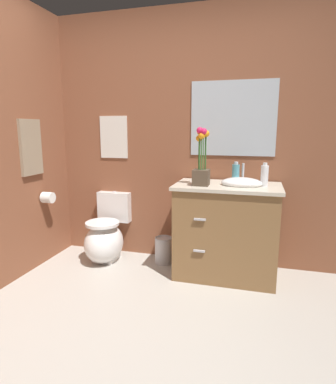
{
  "coord_description": "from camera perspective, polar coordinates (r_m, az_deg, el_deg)",
  "views": [
    {
      "loc": [
        0.73,
        -1.56,
        1.36
      ],
      "look_at": [
        -0.07,
        1.28,
        0.78
      ],
      "focal_mm": 30.33,
      "sensor_mm": 36.0,
      "label": 1
    }
  ],
  "objects": [
    {
      "name": "wall_poster",
      "position": [
        3.52,
        -9.52,
        9.48
      ],
      "size": [
        0.31,
        0.01,
        0.44
      ],
      "primitive_type": "cube",
      "color": "silver"
    },
    {
      "name": "vanity_cabinet",
      "position": [
        3.05,
        10.24,
        -6.53
      ],
      "size": [
        0.94,
        0.56,
        1.04
      ],
      "color": "brown",
      "rests_on": "ground_plane"
    },
    {
      "name": "trash_bin",
      "position": [
        3.37,
        -0.76,
        -10.15
      ],
      "size": [
        0.18,
        0.18,
        0.27
      ],
      "color": "#B7B7BC",
      "rests_on": "ground_plane"
    },
    {
      "name": "soap_bottle",
      "position": [
        3.03,
        11.81,
        3.22
      ],
      "size": [
        0.07,
        0.07,
        0.2
      ],
      "color": "teal",
      "rests_on": "vanity_cabinet"
    },
    {
      "name": "toilet",
      "position": [
        3.46,
        -10.86,
        -7.87
      ],
      "size": [
        0.38,
        0.59,
        0.69
      ],
      "color": "white",
      "rests_on": "ground_plane"
    },
    {
      "name": "ground_plane",
      "position": [
        2.19,
        -8.21,
        -27.24
      ],
      "size": [
        9.02,
        9.02,
        0.0
      ],
      "primitive_type": "plane",
      "color": "#B2ADA3"
    },
    {
      "name": "wall_mirror",
      "position": [
        3.2,
        11.35,
        12.55
      ],
      "size": [
        0.8,
        0.01,
        0.7
      ],
      "primitive_type": "cube",
      "color": "#B2BCC6"
    },
    {
      "name": "lotion_bottle",
      "position": [
        2.93,
        16.61,
        2.81
      ],
      "size": [
        0.06,
        0.06,
        0.2
      ],
      "color": "white",
      "rests_on": "vanity_cabinet"
    },
    {
      "name": "wall_back",
      "position": [
        3.27,
        6.4,
        9.15
      ],
      "size": [
        4.21,
        0.05,
        2.5
      ],
      "primitive_type": "cube",
      "color": "brown",
      "rests_on": "ground_plane"
    },
    {
      "name": "flower_vase",
      "position": [
        2.85,
        5.92,
        5.2
      ],
      "size": [
        0.14,
        0.14,
        0.51
      ],
      "color": "#4C3D2D",
      "rests_on": "vanity_cabinet"
    },
    {
      "name": "hanging_towel",
      "position": [
        3.33,
        -22.98,
        7.23
      ],
      "size": [
        0.03,
        0.28,
        0.52
      ],
      "primitive_type": "cube",
      "color": "gray"
    },
    {
      "name": "toilet_paper_roll",
      "position": [
        3.45,
        -20.37,
        -0.92
      ],
      "size": [
        0.11,
        0.11,
        0.11
      ],
      "primitive_type": "cylinder",
      "rotation": [
        0.0,
        1.57,
        0.0
      ],
      "color": "white"
    }
  ]
}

